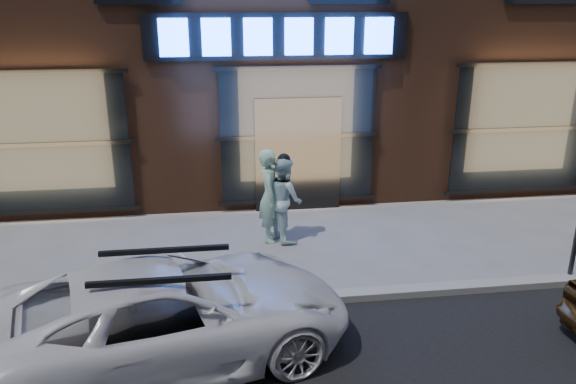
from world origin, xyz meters
The scene contains 5 objects.
ground centered at (0.00, 0.00, 0.00)m, with size 90.00×90.00×0.00m, color slate.
curb centered at (0.00, 0.00, 0.06)m, with size 60.00×0.25×0.12m, color gray.
man_bowtie centered at (-0.75, 2.38, 0.87)m, with size 0.64×0.42×1.75m, color #A7DCBE.
man_cap centered at (-0.49, 2.39, 0.80)m, with size 0.78×0.60×1.60m, color white.
white_suv centered at (-2.40, -1.16, 0.64)m, with size 2.12×4.59×1.28m, color white.
Camera 1 is at (-1.74, -7.28, 4.30)m, focal length 35.00 mm.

